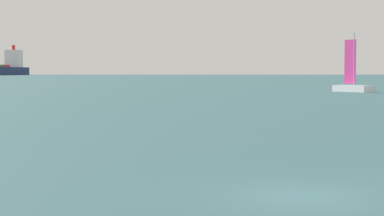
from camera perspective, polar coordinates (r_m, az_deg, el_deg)
The scene contains 3 objects.
ground_plane at distance 16.58m, azimuth 10.01°, elevation -7.80°, with size 4000.00×4000.00×0.00m, color #386066.
distant_headland at distance 1575.31m, azimuth -3.61°, elevation 3.68°, with size 849.46×363.13×33.11m, color #4C564C.
small_sailboat at distance 106.82m, azimuth 14.28°, elevation 1.88°, with size 6.31×6.98×9.65m.
Camera 1 is at (-1.82, -16.18, 3.15)m, focal length 59.43 mm.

